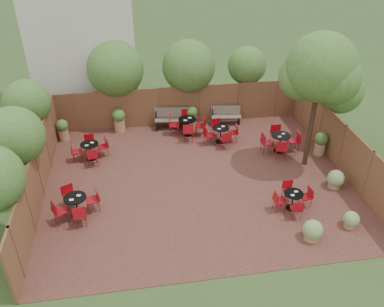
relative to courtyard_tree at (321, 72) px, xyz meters
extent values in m
plane|color=#354F23|center=(-4.70, -0.45, -4.14)|extent=(80.00, 80.00, 0.00)
cube|color=#321B14|center=(-4.70, -0.45, -4.13)|extent=(12.00, 10.00, 0.02)
cube|color=#53301E|center=(-4.70, 4.55, -3.14)|extent=(12.00, 0.08, 2.00)
cube|color=#53301E|center=(-10.70, -0.45, -3.14)|extent=(0.08, 10.00, 2.00)
cube|color=#53301E|center=(1.30, -0.45, -3.14)|extent=(0.08, 10.00, 2.00)
cube|color=beige|center=(-9.20, 7.55, -0.14)|extent=(5.00, 4.00, 8.00)
sphere|color=#365F1E|center=(-11.30, 2.55, -1.57)|extent=(1.89, 1.89, 1.89)
sphere|color=#365F1E|center=(-11.20, -0.45, -1.50)|extent=(2.13, 2.13, 2.13)
sphere|color=#365F1E|center=(-7.70, 5.25, -1.34)|extent=(2.68, 2.68, 2.68)
sphere|color=#365F1E|center=(-4.20, 5.15, -1.37)|extent=(2.58, 2.58, 2.58)
sphere|color=#365F1E|center=(-1.20, 5.35, -1.56)|extent=(1.93, 1.93, 1.93)
sphere|color=#365F1E|center=(1.90, 1.55, -1.55)|extent=(1.97, 1.97, 1.97)
cylinder|color=black|center=(0.01, 0.01, -1.86)|extent=(0.26, 0.26, 4.53)
sphere|color=#365F1E|center=(0.01, 0.01, 0.18)|extent=(2.65, 2.65, 2.65)
sphere|color=#365F1E|center=(-0.49, 0.41, -0.32)|extent=(1.85, 1.85, 1.85)
sphere|color=#365F1E|center=(0.41, -0.39, -0.14)|extent=(1.93, 1.93, 1.93)
cube|color=brown|center=(-5.22, 4.10, -3.65)|extent=(1.69, 0.69, 0.05)
cube|color=brown|center=(-5.22, 4.32, -3.35)|extent=(1.64, 0.32, 0.50)
cube|color=black|center=(-5.96, 4.10, -3.90)|extent=(0.13, 0.50, 0.44)
cube|color=black|center=(-4.47, 4.10, -3.90)|extent=(0.13, 0.50, 0.44)
cube|color=brown|center=(-2.47, 4.10, -3.70)|extent=(1.51, 0.62, 0.05)
cube|color=brown|center=(-2.47, 4.30, -3.44)|extent=(1.47, 0.29, 0.44)
cube|color=black|center=(-3.13, 4.10, -3.92)|extent=(0.11, 0.44, 0.39)
cube|color=black|center=(-1.81, 4.10, -3.92)|extent=(0.11, 0.44, 0.39)
cylinder|color=black|center=(-3.15, 2.40, -4.10)|extent=(0.45, 0.45, 0.03)
cylinder|color=black|center=(-3.15, 2.40, -3.74)|extent=(0.05, 0.05, 0.72)
cylinder|color=black|center=(-3.15, 2.40, -3.37)|extent=(0.78, 0.78, 0.03)
cube|color=white|center=(-3.02, 2.48, -3.35)|extent=(0.14, 0.10, 0.02)
cube|color=white|center=(-3.25, 2.27, -3.35)|extent=(0.14, 0.10, 0.02)
cylinder|color=black|center=(-1.62, -2.71, -4.11)|extent=(0.41, 0.41, 0.03)
cylinder|color=black|center=(-1.62, -2.71, -3.78)|extent=(0.05, 0.05, 0.65)
cylinder|color=black|center=(-1.62, -2.71, -3.45)|extent=(0.70, 0.70, 0.03)
cube|color=white|center=(-1.51, -2.64, -3.43)|extent=(0.13, 0.10, 0.01)
cube|color=white|center=(-1.72, -2.82, -3.43)|extent=(0.13, 0.10, 0.01)
cylinder|color=black|center=(-9.02, 1.88, -4.10)|extent=(0.44, 0.44, 0.03)
cylinder|color=black|center=(-9.02, 1.88, -3.75)|extent=(0.05, 0.05, 0.71)
cylinder|color=black|center=(-9.02, 1.88, -3.38)|extent=(0.77, 0.77, 0.03)
cube|color=white|center=(-8.90, 1.96, -3.36)|extent=(0.16, 0.13, 0.02)
cube|color=white|center=(-9.12, 1.76, -3.36)|extent=(0.16, 0.13, 0.02)
cylinder|color=black|center=(-9.31, -1.83, -4.10)|extent=(0.46, 0.46, 0.03)
cylinder|color=black|center=(-9.31, -1.83, -3.73)|extent=(0.05, 0.05, 0.74)
cylinder|color=black|center=(-9.31, -1.83, -3.35)|extent=(0.80, 0.80, 0.03)
cube|color=white|center=(-9.18, -1.75, -3.33)|extent=(0.18, 0.15, 0.02)
cube|color=white|center=(-9.41, -1.96, -3.33)|extent=(0.18, 0.15, 0.02)
cylinder|color=black|center=(-4.55, 3.35, -4.10)|extent=(0.49, 0.49, 0.03)
cylinder|color=black|center=(-4.55, 3.35, -3.71)|extent=(0.06, 0.06, 0.78)
cylinder|color=black|center=(-4.55, 3.35, -3.30)|extent=(0.85, 0.85, 0.03)
cube|color=white|center=(-4.42, 3.44, -3.28)|extent=(0.17, 0.13, 0.02)
cube|color=white|center=(-4.66, 3.22, -3.28)|extent=(0.17, 0.13, 0.02)
cylinder|color=black|center=(-0.72, 1.17, -4.10)|extent=(0.49, 0.49, 0.03)
cylinder|color=black|center=(-0.72, 1.17, -3.71)|extent=(0.06, 0.06, 0.78)
cylinder|color=black|center=(-0.72, 1.17, -3.31)|extent=(0.85, 0.85, 0.03)
cube|color=white|center=(-0.58, 1.26, -3.28)|extent=(0.17, 0.13, 0.02)
cube|color=white|center=(-0.83, 1.03, -3.28)|extent=(0.17, 0.13, 0.02)
cylinder|color=#A17050|center=(-7.75, 4.25, -3.82)|extent=(0.53, 0.53, 0.60)
sphere|color=#365F1E|center=(-7.75, 4.25, -3.28)|extent=(0.63, 0.63, 0.63)
cylinder|color=#A17050|center=(-4.20, 4.25, -3.85)|extent=(0.47, 0.47, 0.54)
sphere|color=#365F1E|center=(-4.20, 4.25, -3.37)|extent=(0.56, 0.56, 0.56)
cylinder|color=#A17050|center=(-10.35, 3.81, -3.85)|extent=(0.47, 0.47, 0.54)
sphere|color=#365F1E|center=(-10.35, 3.81, -3.37)|extent=(0.56, 0.56, 0.56)
cylinder|color=#A17050|center=(0.95, 0.67, -3.84)|extent=(0.48, 0.48, 0.55)
sphere|color=#365F1E|center=(0.95, 0.67, -3.35)|extent=(0.58, 0.58, 0.58)
cylinder|color=#A17050|center=(0.00, -3.96, -4.03)|extent=(0.41, 0.41, 0.19)
sphere|color=#678A47|center=(0.00, -3.96, -3.80)|extent=(0.56, 0.56, 0.56)
cylinder|color=#A17050|center=(-1.56, -4.31, -4.01)|extent=(0.49, 0.49, 0.22)
sphere|color=#678A47|center=(-1.56, -4.31, -3.73)|extent=(0.67, 0.67, 0.67)
cylinder|color=#A17050|center=(0.52, -1.73, -4.01)|extent=(0.49, 0.49, 0.22)
sphere|color=#678A47|center=(0.52, -1.73, -3.73)|extent=(0.67, 0.67, 0.67)
camera|label=1|loc=(-7.05, -13.40, 5.38)|focal=37.65mm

